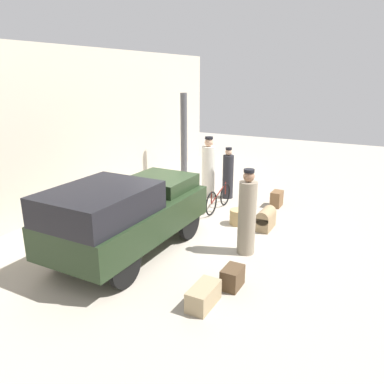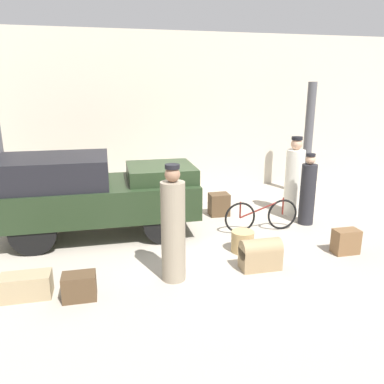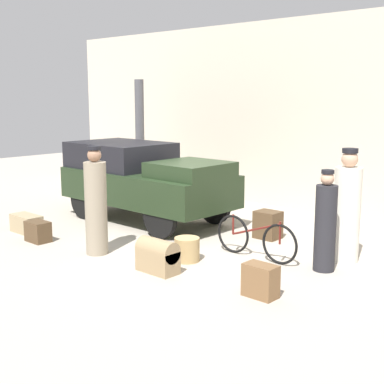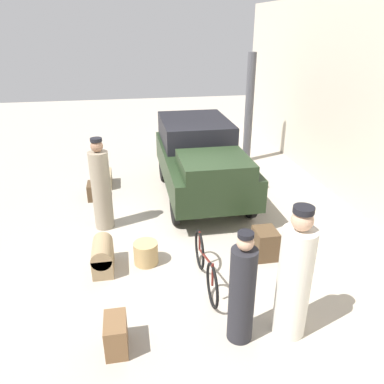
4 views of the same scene
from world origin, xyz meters
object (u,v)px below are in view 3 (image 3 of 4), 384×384
(porter_with_bicycle, at_px, (325,225))
(suitcase_small_leather, at_px, (261,281))
(wicker_basket, at_px, (187,249))
(suitcase_black_upright, at_px, (38,232))
(trunk_barrel_dark, at_px, (158,255))
(porter_carrying_trunk, at_px, (96,205))
(trunk_large_brown, at_px, (27,224))
(trunk_umber_medium, at_px, (268,225))
(truck, at_px, (143,177))
(conductor_in_dark_uniform, at_px, (347,210))
(bicycle, at_px, (256,238))

(porter_with_bicycle, distance_m, suitcase_small_leather, 1.69)
(porter_with_bicycle, bearing_deg, wicker_basket, -149.94)
(suitcase_black_upright, bearing_deg, trunk_barrel_dark, 6.00)
(suitcase_black_upright, distance_m, trunk_barrel_dark, 2.96)
(porter_carrying_trunk, xyz_separation_m, trunk_large_brown, (-2.21, -0.07, -0.69))
(suitcase_small_leather, relative_size, trunk_umber_medium, 0.87)
(wicker_basket, xyz_separation_m, trunk_large_brown, (-3.65, -0.83, -0.02))
(porter_with_bicycle, height_order, trunk_umber_medium, porter_with_bicycle)
(trunk_large_brown, bearing_deg, truck, 68.20)
(conductor_in_dark_uniform, relative_size, suitcase_black_upright, 3.94)
(trunk_large_brown, bearing_deg, suitcase_black_upright, -15.26)
(bicycle, relative_size, porter_with_bicycle, 1.02)
(conductor_in_dark_uniform, bearing_deg, wicker_basket, -137.16)
(truck, relative_size, trunk_umber_medium, 7.34)
(conductor_in_dark_uniform, bearing_deg, suitcase_black_upright, -149.58)
(wicker_basket, bearing_deg, trunk_umber_medium, 85.42)
(trunk_barrel_dark, bearing_deg, conductor_in_dark_uniform, 53.27)
(conductor_in_dark_uniform, distance_m, trunk_umber_medium, 1.89)
(bicycle, height_order, trunk_large_brown, bicycle)
(porter_with_bicycle, xyz_separation_m, trunk_umber_medium, (-1.75, 0.99, -0.47))
(truck, height_order, trunk_barrel_dark, truck)
(wicker_basket, relative_size, trunk_large_brown, 0.59)
(conductor_in_dark_uniform, xyz_separation_m, trunk_large_brown, (-5.58, -2.62, -0.68))
(bicycle, xyz_separation_m, suitcase_black_upright, (-3.64, -1.93, -0.15))
(porter_carrying_trunk, bearing_deg, porter_with_bicycle, 29.01)
(trunk_barrel_dark, bearing_deg, suitcase_small_leather, 7.39)
(trunk_large_brown, distance_m, trunk_umber_medium, 4.81)
(trunk_barrel_dark, height_order, trunk_large_brown, trunk_barrel_dark)
(conductor_in_dark_uniform, distance_m, trunk_large_brown, 6.21)
(trunk_barrel_dark, relative_size, trunk_large_brown, 0.95)
(bicycle, relative_size, trunk_barrel_dark, 2.42)
(conductor_in_dark_uniform, xyz_separation_m, trunk_umber_medium, (-1.77, 0.31, -0.59))
(wicker_basket, bearing_deg, trunk_barrel_dark, -85.74)
(suitcase_small_leather, relative_size, trunk_large_brown, 0.65)
(wicker_basket, height_order, trunk_barrel_dark, trunk_barrel_dark)
(suitcase_black_upright, bearing_deg, porter_carrying_trunk, 11.04)
(bicycle, xyz_separation_m, trunk_large_brown, (-4.40, -1.72, -0.17))
(suitcase_black_upright, xyz_separation_m, trunk_barrel_dark, (2.94, 0.31, 0.08))
(truck, xyz_separation_m, porter_with_bicycle, (4.64, -0.39, -0.22))
(porter_carrying_trunk, height_order, suitcase_small_leather, porter_carrying_trunk)
(bicycle, distance_m, trunk_barrel_dark, 1.77)
(porter_carrying_trunk, xyz_separation_m, suitcase_small_leather, (3.29, 0.26, -0.64))
(suitcase_black_upright, bearing_deg, trunk_large_brown, 164.74)
(porter_with_bicycle, xyz_separation_m, trunk_barrel_dark, (-1.87, -1.84, -0.47))
(wicker_basket, relative_size, trunk_barrel_dark, 0.62)
(porter_carrying_trunk, height_order, trunk_barrel_dark, porter_carrying_trunk)
(suitcase_black_upright, relative_size, suitcase_small_leather, 1.03)
(bicycle, distance_m, suitcase_small_leather, 1.77)
(trunk_large_brown, bearing_deg, trunk_barrel_dark, 1.55)
(conductor_in_dark_uniform, xyz_separation_m, porter_with_bicycle, (-0.01, -0.68, -0.12))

